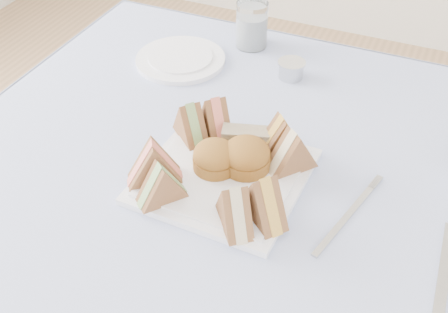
% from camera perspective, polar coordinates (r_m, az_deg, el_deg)
% --- Properties ---
extents(table, '(0.90, 0.90, 0.74)m').
position_cam_1_polar(table, '(1.27, -0.30, -13.85)').
color(table, brown).
rests_on(table, floor).
extents(tablecloth, '(1.02, 1.02, 0.01)m').
position_cam_1_polar(tablecloth, '(0.99, -0.37, -1.16)').
color(tablecloth, '#AEB9E0').
rests_on(tablecloth, table).
extents(serving_plate, '(0.27, 0.27, 0.01)m').
position_cam_1_polar(serving_plate, '(0.96, 0.00, -2.00)').
color(serving_plate, white).
rests_on(serving_plate, tablecloth).
extents(sandwich_fl_a, '(0.10, 0.09, 0.08)m').
position_cam_1_polar(sandwich_fl_a, '(0.92, -7.15, -0.51)').
color(sandwich_fl_a, brown).
rests_on(sandwich_fl_a, serving_plate).
extents(sandwich_fl_b, '(0.08, 0.09, 0.07)m').
position_cam_1_polar(sandwich_fl_b, '(0.89, -6.38, -2.60)').
color(sandwich_fl_b, brown).
rests_on(sandwich_fl_b, serving_plate).
extents(sandwich_fr_a, '(0.10, 0.09, 0.08)m').
position_cam_1_polar(sandwich_fr_a, '(0.86, 4.05, -4.17)').
color(sandwich_fr_a, brown).
rests_on(sandwich_fr_a, serving_plate).
extents(sandwich_fr_b, '(0.09, 0.09, 0.08)m').
position_cam_1_polar(sandwich_fr_b, '(0.85, 1.08, -5.04)').
color(sandwich_fr_b, brown).
rests_on(sandwich_fr_b, serving_plate).
extents(sandwich_bl_a, '(0.09, 0.09, 0.08)m').
position_cam_1_polar(sandwich_bl_a, '(1.01, -3.44, 3.65)').
color(sandwich_bl_a, brown).
rests_on(sandwich_bl_a, serving_plate).
extents(sandwich_bl_b, '(0.09, 0.09, 0.08)m').
position_cam_1_polar(sandwich_bl_b, '(1.02, -0.90, 4.21)').
color(sandwich_bl_b, brown).
rests_on(sandwich_bl_b, serving_plate).
extents(sandwich_br_a, '(0.09, 0.09, 0.08)m').
position_cam_1_polar(sandwich_br_a, '(0.95, 6.96, 0.68)').
color(sandwich_br_a, brown).
rests_on(sandwich_br_a, serving_plate).
extents(sandwich_br_b, '(0.09, 0.09, 0.08)m').
position_cam_1_polar(sandwich_br_b, '(0.98, 5.79, 2.29)').
color(sandwich_br_b, brown).
rests_on(sandwich_br_b, serving_plate).
extents(scone_left, '(0.08, 0.08, 0.05)m').
position_cam_1_polar(scone_left, '(0.95, -0.91, -0.07)').
color(scone_left, '#A37326').
rests_on(scone_left, serving_plate).
extents(scone_right, '(0.09, 0.09, 0.06)m').
position_cam_1_polar(scone_right, '(0.95, 2.28, 0.06)').
color(scone_right, '#A37326').
rests_on(scone_right, serving_plate).
extents(pastry_slice, '(0.09, 0.06, 0.04)m').
position_cam_1_polar(pastry_slice, '(1.00, 2.22, 1.84)').
color(pastry_slice, '#C5B697').
rests_on(pastry_slice, serving_plate).
extents(side_plate, '(0.26, 0.26, 0.01)m').
position_cam_1_polar(side_plate, '(1.28, -4.44, 9.79)').
color(side_plate, white).
rests_on(side_plate, tablecloth).
extents(water_glass, '(0.09, 0.09, 0.11)m').
position_cam_1_polar(water_glass, '(1.32, 2.85, 13.23)').
color(water_glass, white).
rests_on(water_glass, tablecloth).
extents(tea_strainer, '(0.07, 0.07, 0.03)m').
position_cam_1_polar(tea_strainer, '(1.22, 6.84, 8.68)').
color(tea_strainer, '#B6B6B6').
rests_on(tea_strainer, tablecloth).
extents(knife, '(0.02, 0.20, 0.00)m').
position_cam_1_polar(knife, '(0.88, 21.44, -10.93)').
color(knife, '#B6B6B6').
rests_on(knife, tablecloth).
extents(fork, '(0.06, 0.18, 0.00)m').
position_cam_1_polar(fork, '(0.91, 12.12, -6.33)').
color(fork, '#B6B6B6').
rests_on(fork, tablecloth).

